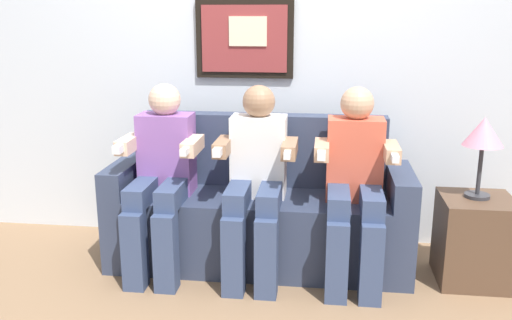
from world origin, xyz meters
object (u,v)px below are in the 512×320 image
Objects in this scene: couch at (260,214)px; table_lamp at (483,135)px; person_on_left at (162,172)px; person_on_right at (355,179)px; person_in_middle at (256,175)px; side_table_right at (474,240)px.

table_lamp is (1.25, -0.09, 0.55)m from couch.
person_on_left is (-0.56, -0.17, 0.29)m from couch.
person_on_right is at bearing 0.00° from person_on_left.
person_on_right reaches higher than couch.
person_in_middle reaches higher than table_lamp.
table_lamp is at bearing 3.68° from person_in_middle.
person_on_left reaches higher than table_lamp.
person_on_right is at bearing 0.00° from person_in_middle.
couch is 1.63× the size of person_on_left.
person_in_middle is 2.22× the size of side_table_right.
person_in_middle is 1.28m from table_lamp.
person_on_left is at bearing 180.00° from person_in_middle.
person_on_right is 2.41× the size of table_lamp.
person_in_middle is 2.41× the size of table_lamp.
person_on_right is at bearing -173.35° from table_lamp.
couch is at bearing 89.98° from person_in_middle.
person_on_left is at bearing 180.00° from person_on_right.
person_on_right is 0.78m from side_table_right.
person_on_right is at bearing -16.62° from couch.
person_on_left reaches higher than couch.
couch is 1.63× the size of person_in_middle.
person_on_right is (0.56, -0.17, 0.29)m from couch.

